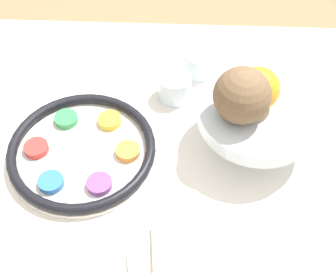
% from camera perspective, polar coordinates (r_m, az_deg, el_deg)
% --- Properties ---
extents(seder_plate, '(0.29, 0.29, 0.03)m').
position_cam_1_polar(seder_plate, '(0.94, -10.44, -1.65)').
color(seder_plate, silver).
rests_on(seder_plate, dining_table).
extents(fruit_stand, '(0.22, 0.22, 0.10)m').
position_cam_1_polar(fruit_stand, '(0.91, 10.79, 2.23)').
color(fruit_stand, silver).
rests_on(fruit_stand, dining_table).
extents(orange_fruit, '(0.08, 0.08, 0.08)m').
position_cam_1_polar(orange_fruit, '(0.87, 10.89, 5.72)').
color(orange_fruit, orange).
rests_on(orange_fruit, fruit_stand).
extents(coconut, '(0.10, 0.10, 0.10)m').
position_cam_1_polar(coconut, '(0.84, 9.01, 4.97)').
color(coconut, brown).
rests_on(coconut, fruit_stand).
extents(bread_plate, '(0.20, 0.20, 0.02)m').
position_cam_1_polar(bread_plate, '(0.81, 2.13, -14.42)').
color(bread_plate, silver).
rests_on(bread_plate, dining_table).
extents(cup_near, '(0.07, 0.07, 0.06)m').
position_cam_1_polar(cup_near, '(1.08, 3.79, 9.00)').
color(cup_near, silver).
rests_on(cup_near, dining_table).
extents(cup_mid, '(0.07, 0.07, 0.06)m').
position_cam_1_polar(cup_mid, '(1.02, 0.81, 6.10)').
color(cup_mid, silver).
rests_on(cup_mid, dining_table).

